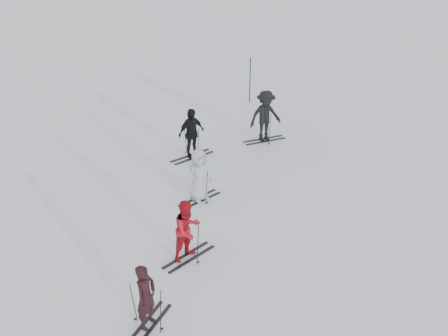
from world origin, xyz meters
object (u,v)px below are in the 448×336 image
at_px(skier_red, 188,231).
at_px(skier_grey, 199,176).
at_px(skier_near_dark, 146,298).
at_px(skier_uphill_far, 265,117).
at_px(piste_marker, 250,80).
at_px(skier_uphill_left, 191,134).

bearing_deg(skier_red, skier_grey, 41.03).
xyz_separation_m(skier_near_dark, skier_red, (-0.71, 2.41, 0.05)).
height_order(skier_grey, skier_uphill_far, skier_uphill_far).
bearing_deg(skier_near_dark, skier_uphill_far, 6.27).
xyz_separation_m(skier_red, skier_uphill_far, (-2.00, 7.64, 0.17)).
bearing_deg(skier_uphill_far, skier_grey, -140.52).
bearing_deg(skier_grey, piste_marker, 34.47).
bearing_deg(skier_grey, skier_near_dark, -142.53).
xyz_separation_m(skier_near_dark, skier_uphill_left, (-4.21, 7.28, 0.14)).
relative_size(skier_uphill_far, piste_marker, 0.94).
distance_m(skier_red, skier_uphill_left, 5.99).
bearing_deg(skier_red, piste_marker, 33.93).
relative_size(skier_uphill_left, piste_marker, 0.87).
relative_size(skier_near_dark, piste_marker, 0.74).
relative_size(skier_near_dark, skier_red, 0.94).
bearing_deg(skier_uphill_left, skier_red, -126.80).
height_order(skier_red, skier_grey, skier_grey).
xyz_separation_m(skier_uphill_left, skier_uphill_far, (1.50, 2.78, 0.08)).
distance_m(skier_near_dark, piste_marker, 14.62).
relative_size(skier_near_dark, skier_uphill_left, 0.85).
distance_m(skier_uphill_far, piste_marker, 4.46).
xyz_separation_m(skier_uphill_far, piste_marker, (-2.77, 3.50, 0.06)).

